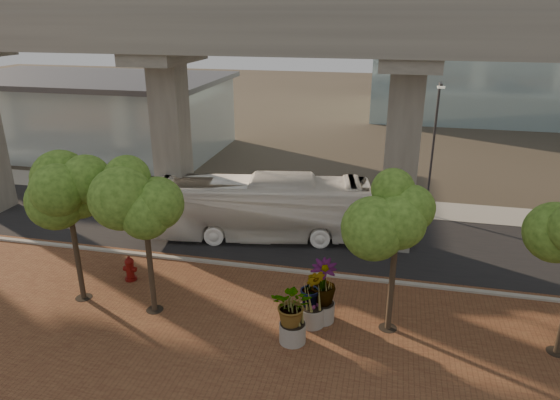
# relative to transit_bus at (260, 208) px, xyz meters

# --- Properties ---
(ground) EXTENTS (160.00, 160.00, 0.00)m
(ground) POSITION_rel_transit_bus_xyz_m (1.01, -1.53, -1.67)
(ground) COLOR #3D372C
(ground) RESTS_ON ground
(brick_plaza) EXTENTS (70.00, 13.00, 0.06)m
(brick_plaza) POSITION_rel_transit_bus_xyz_m (1.01, -9.53, -1.64)
(brick_plaza) COLOR brown
(brick_plaza) RESTS_ON ground
(asphalt_road) EXTENTS (90.00, 8.00, 0.04)m
(asphalt_road) POSITION_rel_transit_bus_xyz_m (1.01, 0.47, -1.65)
(asphalt_road) COLOR black
(asphalt_road) RESTS_ON ground
(curb_strip) EXTENTS (70.00, 0.25, 0.16)m
(curb_strip) POSITION_rel_transit_bus_xyz_m (1.01, -3.53, -1.59)
(curb_strip) COLOR #A2A096
(curb_strip) RESTS_ON ground
(far_sidewalk) EXTENTS (90.00, 3.00, 0.06)m
(far_sidewalk) POSITION_rel_transit_bus_xyz_m (1.01, 5.97, -1.64)
(far_sidewalk) COLOR #A2A096
(far_sidewalk) RESTS_ON ground
(transit_viaduct) EXTENTS (72.00, 5.60, 12.40)m
(transit_viaduct) POSITION_rel_transit_bus_xyz_m (1.01, 0.47, 5.62)
(transit_viaduct) COLOR gray
(transit_viaduct) RESTS_ON ground
(station_pavilion) EXTENTS (23.00, 13.00, 6.30)m
(station_pavilion) POSITION_rel_transit_bus_xyz_m (-18.99, 14.47, 1.55)
(station_pavilion) COLOR silver
(station_pavilion) RESTS_ON ground
(transit_bus) EXTENTS (12.28, 4.79, 3.34)m
(transit_bus) POSITION_rel_transit_bus_xyz_m (0.00, 0.00, 0.00)
(transit_bus) COLOR white
(transit_bus) RESTS_ON ground
(fire_hydrant) EXTENTS (0.58, 0.52, 1.16)m
(fire_hydrant) POSITION_rel_transit_bus_xyz_m (-4.51, -5.86, -1.05)
(fire_hydrant) COLOR #670E0B
(fire_hydrant) RESTS_ON ground
(planter_front) EXTENTS (2.17, 2.17, 2.39)m
(planter_front) POSITION_rel_transit_bus_xyz_m (3.51, -8.64, -0.16)
(planter_front) COLOR gray
(planter_front) RESTS_ON ground
(planter_right) EXTENTS (2.43, 2.43, 2.59)m
(planter_right) POSITION_rel_transit_bus_xyz_m (4.36, -7.05, -0.04)
(planter_right) COLOR #AEA99D
(planter_right) RESTS_ON ground
(planter_left) EXTENTS (2.22, 2.22, 2.44)m
(planter_left) POSITION_rel_transit_bus_xyz_m (4.01, -7.41, -0.13)
(planter_left) COLOR #ABA39A
(planter_left) RESTS_ON ground
(street_tree_far_west) EXTENTS (3.56, 3.56, 6.46)m
(street_tree_far_west) POSITION_rel_transit_bus_xyz_m (-5.73, -7.69, 3.21)
(street_tree_far_west) COLOR #453827
(street_tree_far_west) RESTS_ON ground
(street_tree_near_west) EXTENTS (3.79, 3.79, 6.26)m
(street_tree_near_west) POSITION_rel_transit_bus_xyz_m (-2.37, -7.87, 2.91)
(street_tree_near_west) COLOR #453827
(street_tree_near_west) RESTS_ON ground
(street_tree_near_east) EXTENTS (3.42, 3.42, 6.26)m
(street_tree_near_east) POSITION_rel_transit_bus_xyz_m (6.91, -7.03, 3.07)
(street_tree_near_east) COLOR #453827
(street_tree_near_east) RESTS_ON ground
(streetlamp_west) EXTENTS (0.38, 1.11, 7.64)m
(streetlamp_west) POSITION_rel_transit_bus_xyz_m (-6.68, 4.13, 2.79)
(streetlamp_west) COLOR #333238
(streetlamp_west) RESTS_ON ground
(streetlamp_east) EXTENTS (0.39, 1.13, 7.82)m
(streetlamp_east) POSITION_rel_transit_bus_xyz_m (8.83, 5.02, 2.89)
(streetlamp_east) COLOR #333338
(streetlamp_east) RESTS_ON ground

